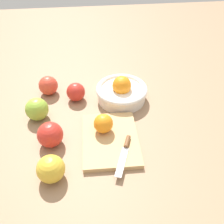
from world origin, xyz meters
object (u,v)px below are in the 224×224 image
at_px(orange_on_board, 103,124).
at_px(apple_front_right_2, 50,135).
at_px(apple_front_left_2, 76,92).
at_px(cutting_board, 110,139).
at_px(knife, 125,150).
at_px(apple_front_right, 51,169).
at_px(bowl, 122,92).
at_px(apple_front_left_3, 48,85).
at_px(apple_front_left, 37,109).

relative_size(orange_on_board, apple_front_right_2, 0.78).
bearing_deg(apple_front_left_2, cutting_board, 24.70).
height_order(knife, apple_front_right_2, apple_front_right_2).
relative_size(knife, apple_front_right, 1.89).
relative_size(bowl, apple_front_right, 2.48).
bearing_deg(apple_front_left_3, apple_front_left_2, 64.06).
height_order(bowl, apple_front_left_3, bowl).
relative_size(cutting_board, orange_on_board, 3.73).
xyz_separation_m(apple_front_left, apple_front_left_3, (-0.15, 0.03, -0.00)).
distance_m(orange_on_board, apple_front_right, 0.22).
xyz_separation_m(orange_on_board, apple_front_right_2, (0.02, -0.17, -0.01)).
xyz_separation_m(knife, apple_front_right, (0.06, -0.22, 0.02)).
relative_size(apple_front_right, apple_front_left, 0.98).
bearing_deg(orange_on_board, apple_front_right_2, -82.25).
xyz_separation_m(cutting_board, orange_on_board, (-0.04, -0.02, 0.04)).
bearing_deg(apple_front_left_3, apple_front_left, -10.85).
bearing_deg(apple_front_left, apple_front_left_2, 124.30).
distance_m(bowl, apple_front_right, 0.42).
height_order(bowl, apple_front_right, bowl).
xyz_separation_m(apple_front_right_2, apple_front_left_2, (-0.22, 0.08, -0.01)).
relative_size(bowl, apple_front_left, 2.44).
relative_size(apple_front_right_2, apple_front_left_2, 1.15).
bearing_deg(orange_on_board, apple_front_right, -45.86).
bearing_deg(bowl, knife, -5.82).
bearing_deg(cutting_board, orange_on_board, -151.09).
xyz_separation_m(apple_front_right, apple_front_left_3, (-0.41, -0.04, -0.00)).
bearing_deg(bowl, apple_front_left_2, -95.96).
bearing_deg(bowl, orange_on_board, -25.34).
height_order(orange_on_board, apple_front_left_3, orange_on_board).
bearing_deg(apple_front_left_3, apple_front_right, 5.33).
distance_m(cutting_board, apple_front_left_2, 0.26).
height_order(bowl, orange_on_board, bowl).
xyz_separation_m(bowl, apple_front_right_2, (0.21, -0.26, 0.00)).
relative_size(bowl, apple_front_right_2, 2.41).
bearing_deg(orange_on_board, bowl, 154.66).
distance_m(knife, apple_front_left, 0.35).
height_order(apple_front_right, apple_front_left_3, apple_front_right).
distance_m(orange_on_board, apple_front_left, 0.25).
bearing_deg(apple_front_left_2, knife, 26.44).
relative_size(apple_front_right_2, apple_front_left, 1.01).
bearing_deg(apple_front_left_3, bowl, 75.95).
distance_m(orange_on_board, apple_front_right_2, 0.17).
height_order(apple_front_right_2, apple_front_left, apple_front_right_2).
xyz_separation_m(bowl, knife, (0.28, -0.03, -0.01)).
distance_m(bowl, apple_front_right_2, 0.33).
bearing_deg(apple_front_right_2, apple_front_left_3, -174.36).
bearing_deg(cutting_board, bowl, 162.84).
height_order(orange_on_board, apple_front_right_2, apple_front_right_2).
relative_size(cutting_board, apple_front_right_2, 2.89).
relative_size(orange_on_board, apple_front_right, 0.80).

